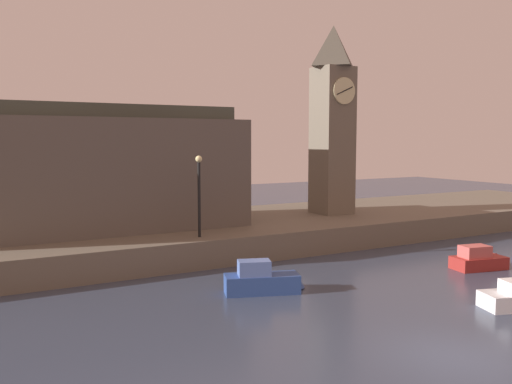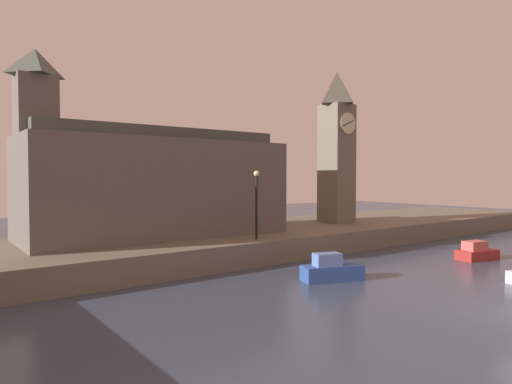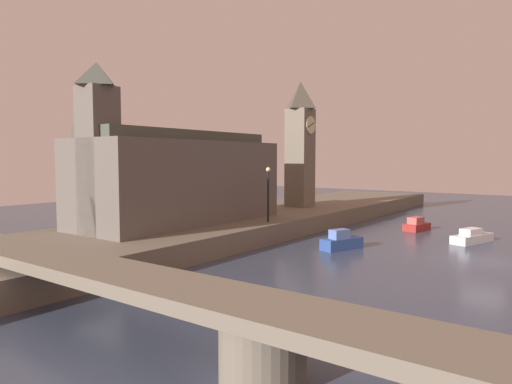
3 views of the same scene
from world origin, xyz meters
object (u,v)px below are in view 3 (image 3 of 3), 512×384
(boat_tour_blue, at_px, (343,241))
(clock_tower, at_px, (300,142))
(parliament_hall, at_px, (177,177))
(streetlamp, at_px, (268,188))
(boat_dinghy_red, at_px, (418,225))
(boat_ferry_white, at_px, (473,236))

(boat_tour_blue, bearing_deg, clock_tower, 42.56)
(parliament_hall, xyz_separation_m, streetlamp, (4.67, -5.41, -0.88))
(clock_tower, distance_m, parliament_hall, 16.93)
(boat_dinghy_red, height_order, boat_tour_blue, boat_tour_blue)
(boat_tour_blue, bearing_deg, streetlamp, 94.46)
(streetlamp, height_order, boat_dinghy_red, streetlamp)
(boat_ferry_white, bearing_deg, parliament_hall, 126.36)
(boat_dinghy_red, bearing_deg, boat_ferry_white, -122.57)
(streetlamp, xyz_separation_m, boat_ferry_white, (9.10, -13.29, -3.76))
(boat_ferry_white, bearing_deg, streetlamp, 124.39)
(clock_tower, relative_size, boat_tour_blue, 3.23)
(boat_tour_blue, xyz_separation_m, boat_ferry_white, (8.61, -7.01, -0.12))
(streetlamp, relative_size, boat_ferry_white, 0.88)
(streetlamp, xyz_separation_m, boat_tour_blue, (0.49, -6.29, -3.64))
(boat_dinghy_red, height_order, boat_ferry_white, boat_dinghy_red)
(clock_tower, bearing_deg, boat_ferry_white, -99.16)
(parliament_hall, xyz_separation_m, boat_ferry_white, (13.77, -18.70, -4.64))
(parliament_hall, height_order, streetlamp, parliament_hall)
(clock_tower, xyz_separation_m, parliament_hall, (-16.59, 1.20, -3.17))
(parliament_hall, relative_size, boat_dinghy_red, 4.80)
(boat_tour_blue, bearing_deg, parliament_hall, 113.81)
(parliament_hall, bearing_deg, boat_ferry_white, -53.64)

